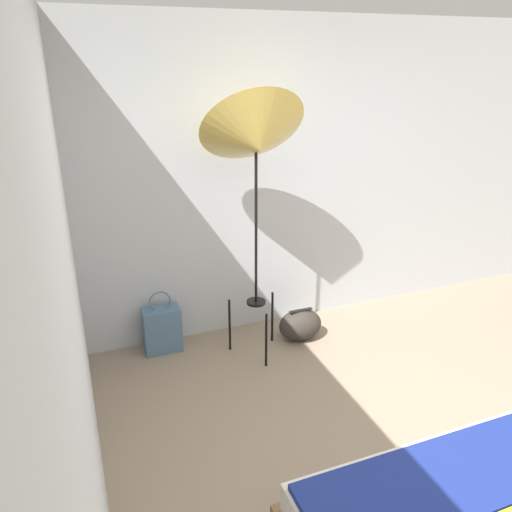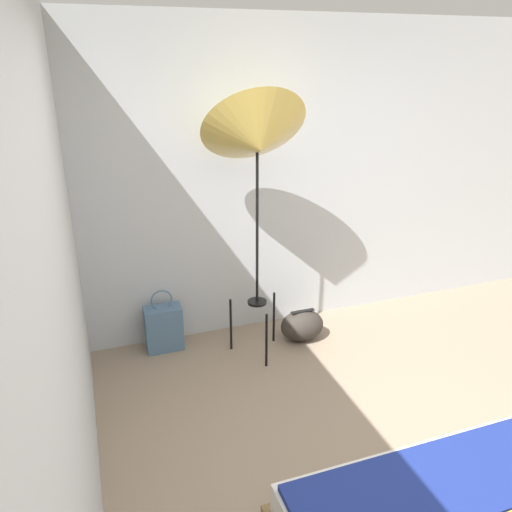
% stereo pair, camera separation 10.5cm
% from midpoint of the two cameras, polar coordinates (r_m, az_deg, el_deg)
% --- Properties ---
extents(wall_back, '(8.00, 0.05, 2.60)m').
position_cam_midpoint_polar(wall_back, '(4.19, -0.32, 8.31)').
color(wall_back, '#B7BCC1').
rests_on(wall_back, ground_plane).
extents(wall_side_left, '(0.05, 8.00, 2.60)m').
position_cam_midpoint_polar(wall_side_left, '(2.72, -21.74, -1.01)').
color(wall_side_left, '#B7BCC1').
rests_on(wall_side_left, ground_plane).
extents(photo_umbrella, '(0.77, 0.70, 2.11)m').
position_cam_midpoint_polar(photo_umbrella, '(3.60, -0.86, 13.09)').
color(photo_umbrella, black).
rests_on(photo_umbrella, ground_plane).
extents(tote_bag, '(0.30, 0.17, 0.54)m').
position_cam_midpoint_polar(tote_bag, '(4.22, -11.39, -8.21)').
color(tote_bag, slate).
rests_on(tote_bag, ground_plane).
extents(duffel_bag, '(0.38, 0.27, 0.28)m').
position_cam_midpoint_polar(duffel_bag, '(4.34, 4.38, -7.84)').
color(duffel_bag, '#332D28').
rests_on(duffel_bag, ground_plane).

